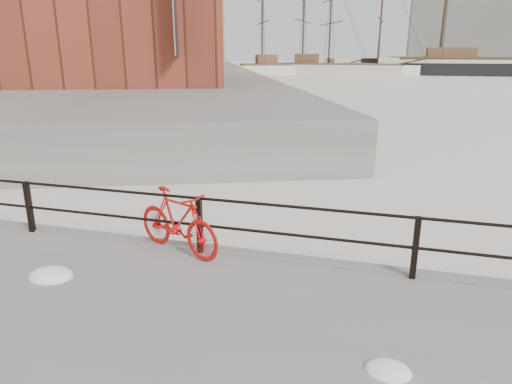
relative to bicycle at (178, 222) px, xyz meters
The scene contains 11 objects.
ground 3.97m from the bicycle, ahead, with size 400.00×400.00×0.00m, color white.
far_quay 80.79m from the bicycle, 116.58° to the left, with size 24.00×150.00×1.80m, color gray.
guardrail 3.86m from the bicycle, ahead, with size 28.00×0.10×1.00m, color black, non-canonical shape.
bicycle is the anchor object (origin of this frame).
schooner_mid 75.73m from the bicycle, 93.91° to the left, with size 28.38×12.01×20.46m, color beige, non-canonical shape.
schooner_left 77.01m from the bicycle, 99.57° to the left, with size 26.57×12.08×19.96m, color beige, non-canonical shape.
workboat_near 40.82m from the bicycle, 128.21° to the left, with size 11.00×3.67×7.00m, color black, non-canonical shape.
workboat_far 55.14m from the bicycle, 123.56° to the left, with size 10.01×3.46×7.00m, color black, non-canonical shape.
apartment_grey 93.75m from the bicycle, 117.21° to the left, with size 22.00×15.00×23.20m, color #A0A09B.
apartment_brick 116.40m from the bicycle, 116.18° to the left, with size 24.00×15.00×21.20m, color brown.
industrial_west 142.49m from the bicycle, 80.35° to the left, with size 32.00×18.00×18.00m, color gray.
Camera 1 is at (-0.59, -6.88, 3.67)m, focal length 32.00 mm.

